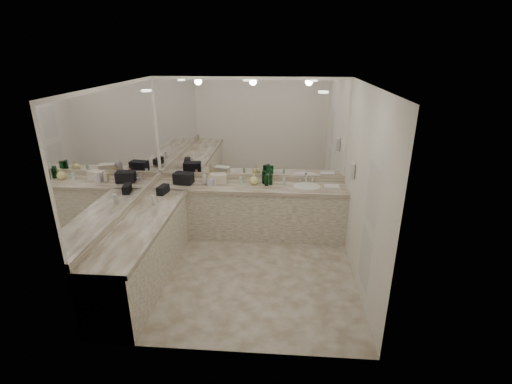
# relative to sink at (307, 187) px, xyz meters

# --- Properties ---
(floor) EXTENTS (3.20, 3.20, 0.00)m
(floor) POSITION_rel_sink_xyz_m (-0.95, -1.20, -0.90)
(floor) COLOR beige
(floor) RESTS_ON ground
(ceiling) EXTENTS (3.20, 3.20, 0.00)m
(ceiling) POSITION_rel_sink_xyz_m (-0.95, -1.20, 1.71)
(ceiling) COLOR white
(ceiling) RESTS_ON floor
(wall_back) EXTENTS (3.20, 0.02, 2.60)m
(wall_back) POSITION_rel_sink_xyz_m (-0.95, 0.30, 0.41)
(wall_back) COLOR white
(wall_back) RESTS_ON floor
(wall_left) EXTENTS (0.02, 3.00, 2.60)m
(wall_left) POSITION_rel_sink_xyz_m (-2.55, -1.20, 0.41)
(wall_left) COLOR white
(wall_left) RESTS_ON floor
(wall_right) EXTENTS (0.02, 3.00, 2.60)m
(wall_right) POSITION_rel_sink_xyz_m (0.65, -1.20, 0.41)
(wall_right) COLOR white
(wall_right) RESTS_ON floor
(vanity_back_base) EXTENTS (3.20, 0.60, 0.84)m
(vanity_back_base) POSITION_rel_sink_xyz_m (-0.95, 0.00, -0.48)
(vanity_back_base) COLOR silver
(vanity_back_base) RESTS_ON floor
(vanity_back_top) EXTENTS (3.20, 0.64, 0.06)m
(vanity_back_top) POSITION_rel_sink_xyz_m (-0.95, -0.01, -0.03)
(vanity_back_top) COLOR beige
(vanity_back_top) RESTS_ON vanity_back_base
(vanity_left_base) EXTENTS (0.60, 2.40, 0.84)m
(vanity_left_base) POSITION_rel_sink_xyz_m (-2.25, -1.50, -0.48)
(vanity_left_base) COLOR silver
(vanity_left_base) RESTS_ON floor
(vanity_left_top) EXTENTS (0.64, 2.42, 0.06)m
(vanity_left_top) POSITION_rel_sink_xyz_m (-2.24, -1.50, -0.03)
(vanity_left_top) COLOR beige
(vanity_left_top) RESTS_ON vanity_left_base
(backsplash_back) EXTENTS (3.20, 0.04, 0.10)m
(backsplash_back) POSITION_rel_sink_xyz_m (-0.95, 0.28, 0.05)
(backsplash_back) COLOR beige
(backsplash_back) RESTS_ON vanity_back_top
(backsplash_left) EXTENTS (0.04, 3.00, 0.10)m
(backsplash_left) POSITION_rel_sink_xyz_m (-2.53, -1.20, 0.05)
(backsplash_left) COLOR beige
(backsplash_left) RESTS_ON vanity_left_top
(mirror_back) EXTENTS (3.12, 0.01, 1.55)m
(mirror_back) POSITION_rel_sink_xyz_m (-0.95, 0.29, 0.88)
(mirror_back) COLOR white
(mirror_back) RESTS_ON wall_back
(mirror_left) EXTENTS (0.01, 2.92, 1.55)m
(mirror_left) POSITION_rel_sink_xyz_m (-2.54, -1.20, 0.88)
(mirror_left) COLOR white
(mirror_left) RESTS_ON wall_left
(sink) EXTENTS (0.44, 0.44, 0.03)m
(sink) POSITION_rel_sink_xyz_m (0.00, 0.00, 0.00)
(sink) COLOR white
(sink) RESTS_ON vanity_back_top
(faucet) EXTENTS (0.24, 0.16, 0.14)m
(faucet) POSITION_rel_sink_xyz_m (0.00, 0.21, 0.07)
(faucet) COLOR silver
(faucet) RESTS_ON vanity_back_top
(wall_phone) EXTENTS (0.06, 0.10, 0.24)m
(wall_phone) POSITION_rel_sink_xyz_m (0.61, -0.50, 0.46)
(wall_phone) COLOR white
(wall_phone) RESTS_ON wall_right
(door) EXTENTS (0.02, 0.82, 2.10)m
(door) POSITION_rel_sink_xyz_m (0.64, -1.70, 0.16)
(door) COLOR white
(door) RESTS_ON wall_right
(black_toiletry_bag) EXTENTS (0.33, 0.24, 0.18)m
(black_toiletry_bag) POSITION_rel_sink_xyz_m (-2.04, -0.02, 0.09)
(black_toiletry_bag) COLOR black
(black_toiletry_bag) RESTS_ON vanity_back_top
(black_bag_spill) EXTENTS (0.15, 0.26, 0.13)m
(black_bag_spill) POSITION_rel_sink_xyz_m (-2.25, -0.48, 0.07)
(black_bag_spill) COLOR black
(black_bag_spill) RESTS_ON vanity_left_top
(cream_cosmetic_case) EXTENTS (0.30, 0.22, 0.15)m
(cream_cosmetic_case) POSITION_rel_sink_xyz_m (-1.48, 0.09, 0.08)
(cream_cosmetic_case) COLOR beige
(cream_cosmetic_case) RESTS_ON vanity_back_top
(hand_towel) EXTENTS (0.24, 0.16, 0.04)m
(hand_towel) POSITION_rel_sink_xyz_m (0.40, -0.04, 0.02)
(hand_towel) COLOR white
(hand_towel) RESTS_ON vanity_back_top
(lotion_left) EXTENTS (0.06, 0.06, 0.14)m
(lotion_left) POSITION_rel_sink_xyz_m (-2.25, -0.91, 0.07)
(lotion_left) COLOR white
(lotion_left) RESTS_ON vanity_left_top
(soap_bottle_a) EXTENTS (0.09, 0.09, 0.22)m
(soap_bottle_a) POSITION_rel_sink_xyz_m (-1.69, -0.01, 0.11)
(soap_bottle_a) COLOR silver
(soap_bottle_a) RESTS_ON vanity_back_top
(soap_bottle_b) EXTENTS (0.10, 0.10, 0.18)m
(soap_bottle_b) POSITION_rel_sink_xyz_m (-1.59, -0.07, 0.09)
(soap_bottle_b) COLOR silver
(soap_bottle_b) RESTS_ON vanity_back_top
(soap_bottle_c) EXTENTS (0.17, 0.17, 0.19)m
(soap_bottle_c) POSITION_rel_sink_xyz_m (-0.87, 0.05, 0.10)
(soap_bottle_c) COLOR #E2DB7F
(soap_bottle_c) RESTS_ON vanity_back_top
(green_bottle_0) EXTENTS (0.07, 0.07, 0.21)m
(green_bottle_0) POSITION_rel_sink_xyz_m (-0.71, 0.13, 0.11)
(green_bottle_0) COLOR #0E4C1D
(green_bottle_0) RESTS_ON vanity_back_top
(green_bottle_1) EXTENTS (0.06, 0.06, 0.18)m
(green_bottle_1) POSITION_rel_sink_xyz_m (-0.60, 0.06, 0.10)
(green_bottle_1) COLOR #0E4C1D
(green_bottle_1) RESTS_ON vanity_back_top
(green_bottle_2) EXTENTS (0.07, 0.07, 0.19)m
(green_bottle_2) POSITION_rel_sink_xyz_m (-0.66, 0.00, 0.10)
(green_bottle_2) COLOR #0E4C1D
(green_bottle_2) RESTS_ON vanity_back_top
(green_bottle_3) EXTENTS (0.07, 0.07, 0.18)m
(green_bottle_3) POSITION_rel_sink_xyz_m (-0.70, 0.10, 0.10)
(green_bottle_3) COLOR #0E4C1D
(green_bottle_3) RESTS_ON vanity_back_top
(amenity_bottle_0) EXTENTS (0.05, 0.05, 0.12)m
(amenity_bottle_0) POSITION_rel_sink_xyz_m (-1.09, 0.04, 0.07)
(amenity_bottle_0) COLOR silver
(amenity_bottle_0) RESTS_ON vanity_back_top
(amenity_bottle_1) EXTENTS (0.05, 0.05, 0.10)m
(amenity_bottle_1) POSITION_rel_sink_xyz_m (-2.23, 0.13, 0.05)
(amenity_bottle_1) COLOR silver
(amenity_bottle_1) RESTS_ON vanity_back_top
(amenity_bottle_2) EXTENTS (0.05, 0.05, 0.11)m
(amenity_bottle_2) POSITION_rel_sink_xyz_m (-1.65, 0.15, 0.06)
(amenity_bottle_2) COLOR #F2D84C
(amenity_bottle_2) RESTS_ON vanity_back_top
(amenity_bottle_3) EXTENTS (0.04, 0.04, 0.10)m
(amenity_bottle_3) POSITION_rel_sink_xyz_m (-1.52, -0.03, 0.06)
(amenity_bottle_3) COLOR white
(amenity_bottle_3) RESTS_ON vanity_back_top
(amenity_bottle_4) EXTENTS (0.04, 0.04, 0.10)m
(amenity_bottle_4) POSITION_rel_sink_xyz_m (-1.93, 0.15, 0.06)
(amenity_bottle_4) COLOR #E57F66
(amenity_bottle_4) RESTS_ON vanity_back_top
(amenity_bottle_5) EXTENTS (0.04, 0.04, 0.13)m
(amenity_bottle_5) POSITION_rel_sink_xyz_m (-0.38, 0.04, 0.07)
(amenity_bottle_5) COLOR silver
(amenity_bottle_5) RESTS_ON vanity_back_top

